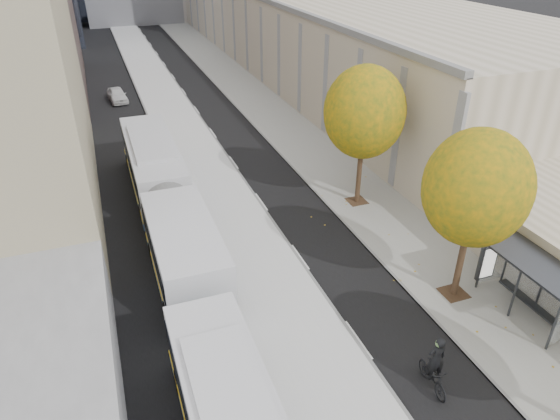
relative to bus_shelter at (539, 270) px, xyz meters
name	(u,v)px	position (x,y,z in m)	size (l,w,h in m)	color
bus_platform	(187,140)	(-9.56, 24.04, -2.11)	(4.25, 150.00, 0.15)	silver
sidewalk	(286,128)	(-1.56, 24.04, -2.15)	(4.75, 150.00, 0.08)	gray
building_tan	(288,15)	(9.81, 53.04, 1.81)	(18.00, 92.00, 8.00)	tan
bus_shelter	(539,270)	(0.00, 0.00, 0.00)	(1.90, 4.40, 2.53)	#383A3F
tree_c	(476,188)	(-2.09, 2.04, 3.06)	(4.20, 4.20, 7.28)	#331B16
tree_d	(364,113)	(-2.09, 11.04, 3.28)	(4.40, 4.40, 7.60)	#331B16
bus_far	(165,195)	(-12.87, 12.56, -0.50)	(2.76, 18.59, 3.10)	#BABAC1
cyclist	(434,370)	(-6.06, -1.91, -1.33)	(0.71, 1.85, 2.31)	black
distant_car	(117,95)	(-13.61, 35.97, -1.57)	(1.47, 3.65, 1.24)	silver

